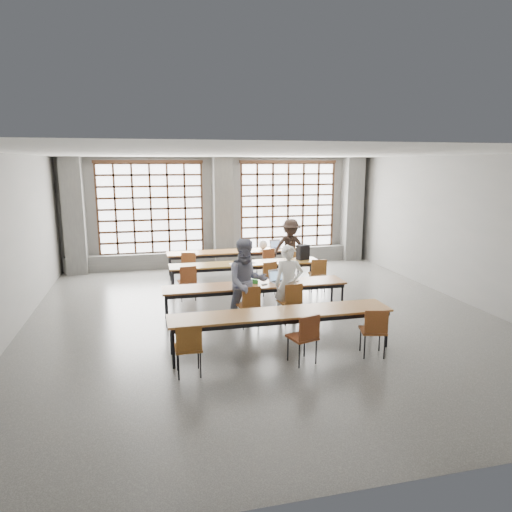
{
  "coord_description": "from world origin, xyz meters",
  "views": [
    {
      "loc": [
        -2.4,
        -9.26,
        3.32
      ],
      "look_at": [
        -0.07,
        0.4,
        1.28
      ],
      "focal_mm": 32.0,
      "sensor_mm": 36.0,
      "label": 1
    }
  ],
  "objects_px": {
    "chair_front_left": "(249,302)",
    "green_box": "(252,281)",
    "chair_back_right": "(292,259)",
    "student_male": "(289,284)",
    "chair_back_left": "(189,264)",
    "chair_back_mid": "(266,260)",
    "plastic_bag": "(263,245)",
    "red_pouch": "(188,345)",
    "chair_mid_right": "(318,272)",
    "chair_near_mid": "(305,334)",
    "desk_row_a": "(234,253)",
    "student_female": "(247,283)",
    "laptop_front": "(278,279)",
    "chair_front_right": "(291,299)",
    "mouse": "(297,281)",
    "student_back": "(291,248)",
    "chair_mid_left": "(188,279)",
    "phone": "(265,284)",
    "desk_row_c": "(255,287)",
    "chair_near_left": "(189,344)",
    "backpack": "(303,252)",
    "laptop_back": "(276,246)",
    "desk_row_b": "(246,265)",
    "chair_near_right": "(374,327)",
    "desk_row_d": "(281,315)",
    "chair_mid_centre": "(267,275)"
  },
  "relations": [
    {
      "from": "chair_front_left",
      "to": "student_back",
      "type": "relative_size",
      "value": 0.52
    },
    {
      "from": "chair_mid_left",
      "to": "laptop_front",
      "type": "distance_m",
      "value": 2.36
    },
    {
      "from": "chair_back_left",
      "to": "chair_back_mid",
      "type": "bearing_deg",
      "value": 0.05
    },
    {
      "from": "desk_row_a",
      "to": "chair_front_left",
      "type": "xyz_separation_m",
      "value": [
        -0.57,
        -4.5,
        -0.13
      ]
    },
    {
      "from": "chair_mid_right",
      "to": "backpack",
      "type": "distance_m",
      "value": 0.81
    },
    {
      "from": "chair_back_right",
      "to": "student_male",
      "type": "distance_m",
      "value": 3.98
    },
    {
      "from": "chair_mid_right",
      "to": "red_pouch",
      "type": "xyz_separation_m",
      "value": [
        -3.74,
        -4.02,
        -0.04
      ]
    },
    {
      "from": "laptop_front",
      "to": "green_box",
      "type": "relative_size",
      "value": 1.68
    },
    {
      "from": "chair_back_left",
      "to": "chair_back_mid",
      "type": "distance_m",
      "value": 2.24
    },
    {
      "from": "desk_row_a",
      "to": "chair_mid_right",
      "type": "relative_size",
      "value": 4.55
    },
    {
      "from": "desk_row_c",
      "to": "mouse",
      "type": "xyz_separation_m",
      "value": [
        0.95,
        -0.02,
        0.08
      ]
    },
    {
      "from": "green_box",
      "to": "chair_mid_centre",
      "type": "bearing_deg",
      "value": 63.2
    },
    {
      "from": "red_pouch",
      "to": "chair_front_left",
      "type": "bearing_deg",
      "value": 52.98
    },
    {
      "from": "desk_row_b",
      "to": "student_male",
      "type": "height_order",
      "value": "student_male"
    },
    {
      "from": "chair_mid_left",
      "to": "plastic_bag",
      "type": "distance_m",
      "value": 3.49
    },
    {
      "from": "desk_row_d",
      "to": "student_male",
      "type": "distance_m",
      "value": 1.57
    },
    {
      "from": "chair_back_right",
      "to": "backpack",
      "type": "bearing_deg",
      "value": -92.53
    },
    {
      "from": "chair_back_left",
      "to": "student_male",
      "type": "xyz_separation_m",
      "value": [
        1.73,
        -3.75,
        0.29
      ]
    },
    {
      "from": "phone",
      "to": "backpack",
      "type": "relative_size",
      "value": 0.33
    },
    {
      "from": "student_back",
      "to": "student_male",
      "type": "bearing_deg",
      "value": -105.03
    },
    {
      "from": "chair_mid_right",
      "to": "desk_row_c",
      "type": "bearing_deg",
      "value": -143.25
    },
    {
      "from": "student_male",
      "to": "laptop_back",
      "type": "height_order",
      "value": "student_male"
    },
    {
      "from": "chair_front_left",
      "to": "chair_near_mid",
      "type": "relative_size",
      "value": 1.0
    },
    {
      "from": "plastic_bag",
      "to": "red_pouch",
      "type": "relative_size",
      "value": 1.43
    },
    {
      "from": "chair_back_right",
      "to": "backpack",
      "type": "height_order",
      "value": "backpack"
    },
    {
      "from": "chair_mid_right",
      "to": "chair_near_mid",
      "type": "xyz_separation_m",
      "value": [
        -1.81,
        -4.1,
        0.0
      ]
    },
    {
      "from": "chair_back_left",
      "to": "green_box",
      "type": "relative_size",
      "value": 3.52
    },
    {
      "from": "backpack",
      "to": "chair_back_mid",
      "type": "bearing_deg",
      "value": 107.21
    },
    {
      "from": "laptop_back",
      "to": "chair_front_left",
      "type": "bearing_deg",
      "value": -112.45
    },
    {
      "from": "chair_back_right",
      "to": "laptop_back",
      "type": "bearing_deg",
      "value": 111.26
    },
    {
      "from": "chair_back_right",
      "to": "backpack",
      "type": "distance_m",
      "value": 1.11
    },
    {
      "from": "chair_front_left",
      "to": "green_box",
      "type": "height_order",
      "value": "chair_front_left"
    },
    {
      "from": "desk_row_a",
      "to": "laptop_back",
      "type": "height_order",
      "value": "laptop_back"
    },
    {
      "from": "student_male",
      "to": "student_female",
      "type": "distance_m",
      "value": 0.9
    },
    {
      "from": "chair_back_left",
      "to": "red_pouch",
      "type": "xyz_separation_m",
      "value": [
        -0.56,
        -5.74,
        -0.04
      ]
    },
    {
      "from": "chair_near_right",
      "to": "phone",
      "type": "xyz_separation_m",
      "value": [
        -1.31,
        2.47,
        0.2
      ]
    },
    {
      "from": "desk_row_c",
      "to": "phone",
      "type": "relative_size",
      "value": 30.77
    },
    {
      "from": "chair_near_left",
      "to": "student_female",
      "type": "distance_m",
      "value": 2.52
    },
    {
      "from": "desk_row_c",
      "to": "chair_near_mid",
      "type": "height_order",
      "value": "chair_near_mid"
    },
    {
      "from": "green_box",
      "to": "mouse",
      "type": "bearing_deg",
      "value": -5.71
    },
    {
      "from": "student_back",
      "to": "plastic_bag",
      "type": "bearing_deg",
      "value": 145.15
    },
    {
      "from": "chair_near_mid",
      "to": "green_box",
      "type": "height_order",
      "value": "chair_near_mid"
    },
    {
      "from": "laptop_front",
      "to": "phone",
      "type": "relative_size",
      "value": 3.23
    },
    {
      "from": "green_box",
      "to": "phone",
      "type": "xyz_separation_m",
      "value": [
        0.23,
        -0.18,
        -0.04
      ]
    },
    {
      "from": "desk_row_c",
      "to": "student_male",
      "type": "bearing_deg",
      "value": -39.81
    },
    {
      "from": "desk_row_c",
      "to": "green_box",
      "type": "relative_size",
      "value": 16.0
    },
    {
      "from": "chair_front_right",
      "to": "mouse",
      "type": "relative_size",
      "value": 8.98
    },
    {
      "from": "student_female",
      "to": "laptop_back",
      "type": "xyz_separation_m",
      "value": [
        1.92,
        4.48,
        -0.12
      ]
    },
    {
      "from": "chair_near_left",
      "to": "chair_near_right",
      "type": "bearing_deg",
      "value": 0.05
    },
    {
      "from": "student_female",
      "to": "laptop_front",
      "type": "xyz_separation_m",
      "value": [
        0.84,
        0.61,
        -0.12
      ]
    }
  ]
}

